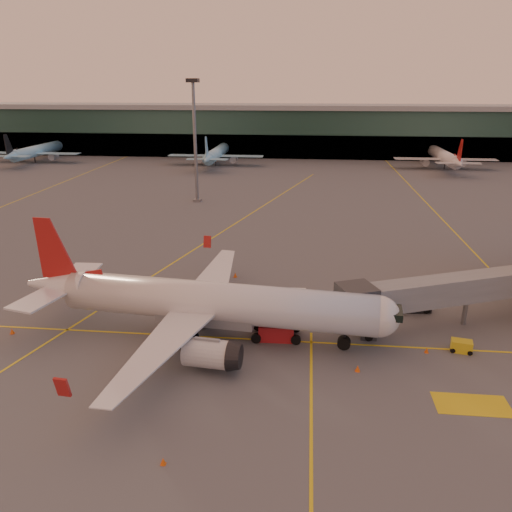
# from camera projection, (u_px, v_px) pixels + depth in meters

# --- Properties ---
(ground) EXTENTS (600.00, 600.00, 0.00)m
(ground) POSITION_uv_depth(u_px,v_px,m) (257.00, 366.00, 46.04)
(ground) COLOR #4C4F54
(ground) RESTS_ON ground
(taxi_markings) EXTENTS (100.12, 173.00, 0.01)m
(taxi_markings) POSITION_uv_depth(u_px,v_px,m) (242.00, 230.00, 88.55)
(taxi_markings) COLOR yellow
(taxi_markings) RESTS_ON ground
(terminal) EXTENTS (400.00, 20.00, 17.60)m
(terminal) POSITION_uv_depth(u_px,v_px,m) (298.00, 131.00, 176.35)
(terminal) COLOR #19382D
(terminal) RESTS_ON ground
(mast_west_near) EXTENTS (2.40, 2.40, 25.60)m
(mast_west_near) POSITION_uv_depth(u_px,v_px,m) (195.00, 132.00, 105.12)
(mast_west_near) COLOR slate
(mast_west_near) RESTS_ON ground
(distant_aircraft_row) EXTENTS (290.00, 34.00, 13.00)m
(distant_aircraft_row) POSITION_uv_depth(u_px,v_px,m) (229.00, 165.00, 158.95)
(distant_aircraft_row) COLOR #88C7E4
(distant_aircraft_row) RESTS_ON ground
(main_airplane) EXTENTS (38.96, 35.18, 11.75)m
(main_airplane) POSITION_uv_depth(u_px,v_px,m) (205.00, 303.00, 50.07)
(main_airplane) COLOR silver
(main_airplane) RESTS_ON ground
(jet_bridge) EXTENTS (29.14, 14.25, 5.83)m
(jet_bridge) POSITION_uv_depth(u_px,v_px,m) (480.00, 288.00, 53.19)
(jet_bridge) COLOR slate
(jet_bridge) RESTS_ON ground
(catering_truck) EXTENTS (6.49, 3.04, 4.98)m
(catering_truck) POSITION_uv_depth(u_px,v_px,m) (274.00, 312.00, 50.35)
(catering_truck) COLOR maroon
(catering_truck) RESTS_ON ground
(gpu_cart) EXTENTS (2.19, 1.57, 1.17)m
(gpu_cart) POSITION_uv_depth(u_px,v_px,m) (461.00, 346.00, 48.34)
(gpu_cart) COLOR gold
(gpu_cart) RESTS_ON ground
(pushback_tug) EXTENTS (4.09, 2.52, 2.00)m
(pushback_tug) POSITION_uv_depth(u_px,v_px,m) (412.00, 304.00, 57.10)
(pushback_tug) COLOR black
(pushback_tug) RESTS_ON ground
(cone_nose) EXTENTS (0.41, 0.41, 0.53)m
(cone_nose) POSITION_uv_depth(u_px,v_px,m) (427.00, 350.00, 48.24)
(cone_nose) COLOR #E4530C
(cone_nose) RESTS_ON ground
(cone_tail) EXTENTS (0.46, 0.46, 0.59)m
(cone_tail) POSITION_uv_depth(u_px,v_px,m) (12.00, 331.00, 51.91)
(cone_tail) COLOR #E4530C
(cone_tail) RESTS_ON ground
(cone_wing_right) EXTENTS (0.41, 0.41, 0.53)m
(cone_wing_right) POSITION_uv_depth(u_px,v_px,m) (163.00, 461.00, 34.10)
(cone_wing_right) COLOR #E4530C
(cone_wing_right) RESTS_ON ground
(cone_wing_left) EXTENTS (0.51, 0.51, 0.64)m
(cone_wing_left) POSITION_uv_depth(u_px,v_px,m) (235.00, 275.00, 67.00)
(cone_wing_left) COLOR #E4530C
(cone_wing_left) RESTS_ON ground
(cone_fwd) EXTENTS (0.47, 0.47, 0.60)m
(cone_fwd) POSITION_uv_depth(u_px,v_px,m) (358.00, 368.00, 45.12)
(cone_fwd) COLOR #E4530C
(cone_fwd) RESTS_ON ground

